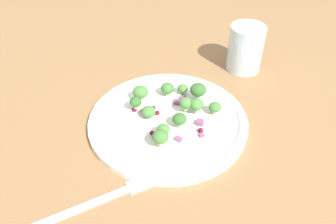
{
  "coord_description": "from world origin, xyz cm",
  "views": [
    {
      "loc": [
        -40.76,
        18.5,
        40.65
      ],
      "look_at": [
        -1.61,
        -2.89,
        2.7
      ],
      "focal_mm": 36.76,
      "sensor_mm": 36.0,
      "label": 1
    }
  ],
  "objects_px": {
    "broccoli_floret_2": "(163,130)",
    "broccoli_floret_1": "(179,119)",
    "broccoli_floret_0": "(140,92)",
    "fork": "(98,201)",
    "water_glass": "(245,48)",
    "plate": "(168,120)"
  },
  "relations": [
    {
      "from": "fork",
      "to": "plate",
      "type": "bearing_deg",
      "value": -59.7
    },
    {
      "from": "fork",
      "to": "broccoli_floret_1",
      "type": "bearing_deg",
      "value": -68.46
    },
    {
      "from": "fork",
      "to": "broccoli_floret_2",
      "type": "bearing_deg",
      "value": -66.51
    },
    {
      "from": "fork",
      "to": "water_glass",
      "type": "bearing_deg",
      "value": -65.73
    },
    {
      "from": "broccoli_floret_0",
      "to": "broccoli_floret_2",
      "type": "bearing_deg",
      "value": 173.82
    },
    {
      "from": "fork",
      "to": "broccoli_floret_0",
      "type": "bearing_deg",
      "value": -41.13
    },
    {
      "from": "fork",
      "to": "water_glass",
      "type": "xyz_separation_m",
      "value": [
        0.18,
        -0.39,
        0.05
      ]
    },
    {
      "from": "plate",
      "to": "water_glass",
      "type": "xyz_separation_m",
      "value": [
        0.08,
        -0.23,
        0.04
      ]
    },
    {
      "from": "broccoli_floret_0",
      "to": "fork",
      "type": "height_order",
      "value": "broccoli_floret_0"
    },
    {
      "from": "plate",
      "to": "broccoli_floret_1",
      "type": "relative_size",
      "value": 11.5
    },
    {
      "from": "plate",
      "to": "broccoli_floret_1",
      "type": "bearing_deg",
      "value": -168.46
    },
    {
      "from": "plate",
      "to": "broccoli_floret_1",
      "type": "distance_m",
      "value": 0.04
    },
    {
      "from": "broccoli_floret_0",
      "to": "broccoli_floret_2",
      "type": "relative_size",
      "value": 1.32
    },
    {
      "from": "broccoli_floret_0",
      "to": "broccoli_floret_1",
      "type": "bearing_deg",
      "value": -165.92
    },
    {
      "from": "broccoli_floret_2",
      "to": "fork",
      "type": "height_order",
      "value": "broccoli_floret_2"
    },
    {
      "from": "plate",
      "to": "broccoli_floret_2",
      "type": "height_order",
      "value": "broccoli_floret_2"
    },
    {
      "from": "plate",
      "to": "broccoli_floret_2",
      "type": "distance_m",
      "value": 0.05
    },
    {
      "from": "fork",
      "to": "water_glass",
      "type": "relative_size",
      "value": 1.94
    },
    {
      "from": "broccoli_floret_2",
      "to": "broccoli_floret_1",
      "type": "bearing_deg",
      "value": -76.02
    },
    {
      "from": "broccoli_floret_1",
      "to": "fork",
      "type": "distance_m",
      "value": 0.18
    },
    {
      "from": "plate",
      "to": "broccoli_floret_2",
      "type": "xyz_separation_m",
      "value": [
        -0.04,
        0.03,
        0.02
      ]
    },
    {
      "from": "broccoli_floret_0",
      "to": "fork",
      "type": "relative_size",
      "value": 0.15
    }
  ]
}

